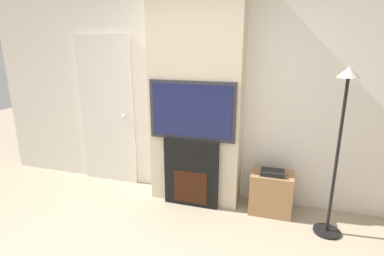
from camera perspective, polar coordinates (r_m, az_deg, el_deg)
name	(u,v)px	position (r m, az deg, el deg)	size (l,w,h in m)	color
wall_back	(201,90)	(3.71, 1.67, 7.18)	(6.00, 0.06, 2.70)	silver
chimney_breast	(196,93)	(3.52, 0.81, 6.72)	(1.08, 0.34, 2.70)	beige
fireplace	(192,172)	(3.63, -0.01, -8.46)	(0.66, 0.15, 0.83)	black
television	(192,111)	(3.39, -0.02, 3.31)	(1.00, 0.07, 0.68)	#2D2D33
floor_lamp	(340,134)	(3.17, 26.41, -0.99)	(0.27, 0.27, 1.71)	black
media_stand	(271,192)	(3.65, 14.81, -11.73)	(0.47, 0.32, 0.53)	#997047
entry_door	(107,111)	(4.26, -15.94, 3.05)	(0.81, 0.09, 2.02)	silver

